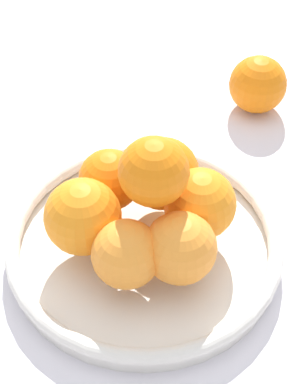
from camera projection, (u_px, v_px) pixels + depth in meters
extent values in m
plane|color=silver|center=(144.00, 253.00, 0.69)|extent=(4.00, 4.00, 0.00)
cylinder|color=silver|center=(144.00, 249.00, 0.68)|extent=(0.28, 0.28, 0.01)
torus|color=silver|center=(144.00, 239.00, 0.67)|extent=(0.29, 0.29, 0.02)
sphere|color=orange|center=(163.00, 174.00, 0.67)|extent=(0.08, 0.08, 0.08)
sphere|color=orange|center=(109.00, 180.00, 0.67)|extent=(0.07, 0.07, 0.07)
sphere|color=orange|center=(83.00, 217.00, 0.63)|extent=(0.08, 0.08, 0.08)
sphere|color=orange|center=(126.00, 254.00, 0.60)|extent=(0.07, 0.07, 0.07)
sphere|color=orange|center=(180.00, 248.00, 0.61)|extent=(0.07, 0.07, 0.07)
sphere|color=orange|center=(200.00, 204.00, 0.64)|extent=(0.07, 0.07, 0.07)
sphere|color=orange|center=(154.00, 172.00, 0.60)|extent=(0.07, 0.07, 0.07)
sphere|color=orange|center=(258.00, 84.00, 0.83)|extent=(0.07, 0.07, 0.07)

